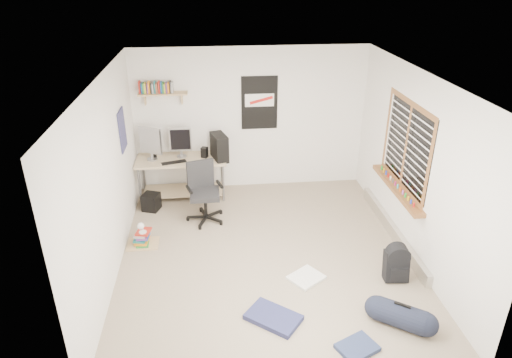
{
  "coord_description": "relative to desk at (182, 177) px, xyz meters",
  "views": [
    {
      "loc": [
        -0.68,
        -5.29,
        3.73
      ],
      "look_at": [
        -0.12,
        0.21,
        1.08
      ],
      "focal_mm": 32.0,
      "sensor_mm": 36.0,
      "label": 1
    }
  ],
  "objects": [
    {
      "name": "floor",
      "position": [
        1.22,
        -1.93,
        -0.37
      ],
      "size": [
        4.0,
        4.5,
        0.01
      ],
      "primitive_type": "cube",
      "color": "gray",
      "rests_on": "ground"
    },
    {
      "name": "ceiling",
      "position": [
        1.22,
        -1.93,
        2.14
      ],
      "size": [
        4.0,
        4.5,
        0.01
      ],
      "primitive_type": "cube",
      "color": "white",
      "rests_on": "ground"
    },
    {
      "name": "back_wall",
      "position": [
        1.22,
        0.32,
        0.89
      ],
      "size": [
        4.0,
        0.01,
        2.5
      ],
      "primitive_type": "cube",
      "color": "silver",
      "rests_on": "ground"
    },
    {
      "name": "left_wall",
      "position": [
        -0.78,
        -1.93,
        0.89
      ],
      "size": [
        0.01,
        4.5,
        2.5
      ],
      "primitive_type": "cube",
      "color": "silver",
      "rests_on": "ground"
    },
    {
      "name": "right_wall",
      "position": [
        3.23,
        -1.93,
        0.89
      ],
      "size": [
        0.01,
        4.5,
        2.5
      ],
      "primitive_type": "cube",
      "color": "silver",
      "rests_on": "ground"
    },
    {
      "name": "desk",
      "position": [
        0.0,
        0.0,
        0.0
      ],
      "size": [
        1.56,
        0.78,
        0.69
      ],
      "primitive_type": "cube",
      "rotation": [
        0.0,
        0.0,
        0.08
      ],
      "color": "tan",
      "rests_on": "floor"
    },
    {
      "name": "monitor_left",
      "position": [
        -0.48,
        -0.01,
        0.55
      ],
      "size": [
        0.41,
        0.29,
        0.45
      ],
      "primitive_type": "cube",
      "rotation": [
        0.0,
        0.0,
        -0.5
      ],
      "color": "#A5A5AA",
      "rests_on": "desk"
    },
    {
      "name": "monitor_right",
      "position": [
        0.01,
        0.07,
        0.52
      ],
      "size": [
        0.37,
        0.1,
        0.4
      ],
      "primitive_type": "cube",
      "rotation": [
        0.0,
        0.0,
        -0.02
      ],
      "color": "#B5B5BA",
      "rests_on": "desk"
    },
    {
      "name": "pc_tower",
      "position": [
        0.65,
        -0.07,
        0.55
      ],
      "size": [
        0.31,
        0.47,
        0.45
      ],
      "primitive_type": "cube",
      "rotation": [
        0.0,
        0.0,
        0.28
      ],
      "color": "black",
      "rests_on": "desk"
    },
    {
      "name": "keyboard",
      "position": [
        -0.11,
        -0.16,
        0.33
      ],
      "size": [
        0.44,
        0.26,
        0.02
      ],
      "primitive_type": "cube",
      "rotation": [
        0.0,
        0.0,
        0.28
      ],
      "color": "black",
      "rests_on": "desk"
    },
    {
      "name": "speaker_left",
      "position": [
        -0.45,
        0.06,
        0.41
      ],
      "size": [
        0.1,
        0.1,
        0.17
      ],
      "primitive_type": "cube",
      "rotation": [
        0.0,
        0.0,
        0.18
      ],
      "color": "black",
      "rests_on": "desk"
    },
    {
      "name": "speaker_right",
      "position": [
        0.4,
        0.01,
        0.42
      ],
      "size": [
        0.13,
        0.13,
        0.2
      ],
      "primitive_type": "cube",
      "rotation": [
        0.0,
        0.0,
        -0.41
      ],
      "color": "black",
      "rests_on": "desk"
    },
    {
      "name": "office_chair",
      "position": [
        0.39,
        -0.89,
        0.12
      ],
      "size": [
        0.78,
        0.78,
        0.96
      ],
      "primitive_type": "cube",
      "rotation": [
        0.0,
        0.0,
        0.29
      ],
      "color": "black",
      "rests_on": "floor"
    },
    {
      "name": "wall_shelf",
      "position": [
        -0.23,
        0.21,
        1.42
      ],
      "size": [
        0.8,
        0.22,
        0.24
      ],
      "primitive_type": "cube",
      "color": "tan",
      "rests_on": "back_wall"
    },
    {
      "name": "poster_back_wall",
      "position": [
        1.37,
        0.3,
        1.19
      ],
      "size": [
        0.62,
        0.03,
        0.92
      ],
      "primitive_type": "cube",
      "color": "black",
      "rests_on": "back_wall"
    },
    {
      "name": "poster_left_wall",
      "position": [
        -0.76,
        -0.73,
        1.14
      ],
      "size": [
        0.02,
        0.42,
        0.6
      ],
      "primitive_type": "cube",
      "color": "navy",
      "rests_on": "left_wall"
    },
    {
      "name": "window",
      "position": [
        3.17,
        -1.63,
        1.08
      ],
      "size": [
        0.1,
        1.5,
        1.26
      ],
      "primitive_type": "cube",
      "color": "brown",
      "rests_on": "right_wall"
    },
    {
      "name": "baseboard_heater",
      "position": [
        3.18,
        -1.63,
        -0.28
      ],
      "size": [
        0.08,
        2.5,
        0.18
      ],
      "primitive_type": "cube",
      "color": "#B7B2A8",
      "rests_on": "floor"
    },
    {
      "name": "backpack",
      "position": [
        2.82,
        -2.64,
        -0.16
      ],
      "size": [
        0.32,
        0.27,
        0.4
      ],
      "primitive_type": "cube",
      "rotation": [
        0.0,
        0.0,
        -0.09
      ],
      "color": "black",
      "rests_on": "floor"
    },
    {
      "name": "duffel_bag",
      "position": [
        2.56,
        -3.46,
        -0.22
      ],
      "size": [
        0.39,
        0.39,
        0.55
      ],
      "primitive_type": "cylinder",
      "rotation": [
        0.0,
        0.0,
        -0.62
      ],
      "color": "black",
      "rests_on": "floor"
    },
    {
      "name": "tshirt",
      "position": [
        1.68,
        -2.53,
        -0.34
      ],
      "size": [
        0.54,
        0.52,
        0.04
      ],
      "primitive_type": "cube",
      "rotation": [
        0.0,
        0.0,
        0.61
      ],
      "color": "silver",
      "rests_on": "floor"
    },
    {
      "name": "jeans_a",
      "position": [
        1.15,
        -3.23,
        -0.34
      ],
      "size": [
        0.71,
        0.67,
        0.07
      ],
      "primitive_type": "cube",
      "rotation": [
        0.0,
        0.0,
        -0.68
      ],
      "color": "#22264D",
      "rests_on": "floor"
    },
    {
      "name": "jeans_b",
      "position": [
        1.98,
        -3.76,
        -0.34
      ],
      "size": [
        0.49,
        0.45,
        0.05
      ],
      "primitive_type": "cube",
      "rotation": [
        0.0,
        0.0,
        0.44
      ],
      "color": "#232D4F",
      "rests_on": "floor"
    },
    {
      "name": "book_stack",
      "position": [
        -0.53,
        -1.5,
        -0.21
      ],
      "size": [
        0.52,
        0.47,
        0.31
      ],
      "primitive_type": "cube",
      "rotation": [
        0.0,
        0.0,
        0.24
      ],
      "color": "brown",
      "rests_on": "floor"
    },
    {
      "name": "desk_lamp",
      "position": [
        -0.51,
        -1.52,
        0.02
      ],
      "size": [
        0.16,
        0.2,
        0.18
      ],
      "primitive_type": "cube",
      "rotation": [
        0.0,
        0.0,
        0.32
      ],
      "color": "white",
      "rests_on": "book_stack"
    },
    {
      "name": "subwoofer",
      "position": [
        -0.51,
        -0.46,
        -0.22
      ],
      "size": [
        0.32,
        0.32,
        0.28
      ],
      "primitive_type": "cube",
      "rotation": [
        0.0,
        0.0,
        -0.34
      ],
      "color": "black",
      "rests_on": "floor"
    }
  ]
}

